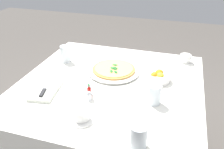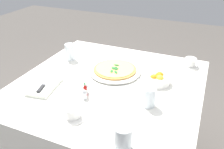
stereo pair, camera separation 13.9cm
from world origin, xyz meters
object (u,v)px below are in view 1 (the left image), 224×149
(napkin_folded, at_px, (46,90))
(salt_shaker, at_px, (89,90))
(hot_sauce_bottle, at_px, (89,92))
(coffee_cup_center_back, at_px, (81,115))
(water_glass_near_left, at_px, (66,55))
(water_glass_right_edge, at_px, (154,95))
(water_glass_far_left, at_px, (138,138))
(coffee_cup_back_corner, at_px, (185,59))
(dinner_knife, at_px, (45,88))
(pizza, at_px, (114,69))
(pepper_shaker, at_px, (89,96))
(pizza_plate, at_px, (114,71))
(citrus_bowl, at_px, (158,77))

(napkin_folded, height_order, salt_shaker, salt_shaker)
(napkin_folded, height_order, hot_sauce_bottle, hot_sauce_bottle)
(coffee_cup_center_back, xyz_separation_m, water_glass_near_left, (0.56, 0.36, 0.03))
(water_glass_right_edge, distance_m, water_glass_near_left, 0.74)
(water_glass_right_edge, distance_m, water_glass_far_left, 0.32)
(hot_sauce_bottle, bearing_deg, water_glass_near_left, 41.30)
(coffee_cup_back_corner, distance_m, dinner_knife, 0.96)
(water_glass_near_left, distance_m, dinner_knife, 0.40)
(pizza, xyz_separation_m, coffee_cup_center_back, (-0.50, 0.01, 0.00))
(salt_shaker, bearing_deg, water_glass_far_left, -132.07)
(pizza, distance_m, water_glass_near_left, 0.38)
(napkin_folded, relative_size, pepper_shaker, 4.21)
(pepper_shaker, bearing_deg, pizza_plate, -6.12)
(coffee_cup_center_back, bearing_deg, citrus_bowl, -32.05)
(salt_shaker, bearing_deg, pizza_plate, -11.24)
(hot_sauce_bottle, bearing_deg, water_glass_right_edge, -81.96)
(pizza_plate, xyz_separation_m, citrus_bowl, (-0.02, -0.29, 0.02))
(citrus_bowl, distance_m, pepper_shaker, 0.45)
(dinner_knife, xyz_separation_m, salt_shaker, (0.05, -0.25, 0.00))
(napkin_folded, bearing_deg, coffee_cup_center_back, -127.84)
(coffee_cup_back_corner, height_order, water_glass_right_edge, water_glass_right_edge)
(water_glass_right_edge, height_order, salt_shaker, water_glass_right_edge)
(pizza, xyz_separation_m, citrus_bowl, (-0.02, -0.29, 0.00))
(coffee_cup_center_back, distance_m, pepper_shaker, 0.16)
(napkin_folded, bearing_deg, citrus_bowl, -70.67)
(water_glass_far_left, xyz_separation_m, hot_sauce_bottle, (0.27, 0.33, -0.01))
(pizza_plate, relative_size, salt_shaker, 5.94)
(pepper_shaker, bearing_deg, water_glass_far_left, -128.03)
(hot_sauce_bottle, bearing_deg, citrus_bowl, -49.06)
(pepper_shaker, bearing_deg, water_glass_right_edge, -77.08)
(water_glass_right_edge, bearing_deg, dinner_knife, 96.41)
(dinner_knife, bearing_deg, napkin_folded, 180.00)
(hot_sauce_bottle, bearing_deg, salt_shaker, 19.65)
(pizza, height_order, coffee_cup_center_back, coffee_cup_center_back)
(coffee_cup_center_back, xyz_separation_m, napkin_folded, (0.17, 0.29, -0.02))
(salt_shaker, bearing_deg, dinner_knife, 100.74)
(coffee_cup_center_back, xyz_separation_m, dinner_knife, (0.17, 0.29, -0.00))
(water_glass_far_left, relative_size, citrus_bowl, 0.72)
(coffee_cup_center_back, distance_m, coffee_cup_back_corner, 0.90)
(citrus_bowl, height_order, salt_shaker, citrus_bowl)
(water_glass_near_left, distance_m, napkin_folded, 0.40)
(water_glass_right_edge, height_order, water_glass_near_left, water_glass_near_left)
(water_glass_far_left, relative_size, salt_shaker, 1.93)
(napkin_folded, bearing_deg, pizza_plate, -50.72)
(pizza_plate, xyz_separation_m, salt_shaker, (-0.28, 0.06, 0.01))
(salt_shaker, height_order, pepper_shaker, same)
(coffee_cup_back_corner, height_order, citrus_bowl, citrus_bowl)
(pizza, height_order, water_glass_near_left, water_glass_near_left)
(pizza_plate, distance_m, coffee_cup_center_back, 0.50)
(water_glass_right_edge, height_order, pepper_shaker, water_glass_right_edge)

